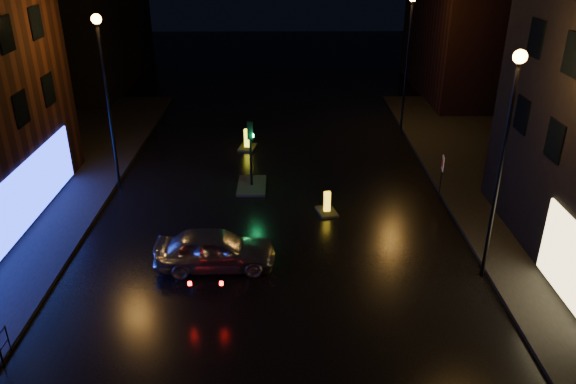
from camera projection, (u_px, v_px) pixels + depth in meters
The scene contains 9 objects.
building_far_right at pixel (478, 12), 41.96m from camera, with size 8.00×14.00×12.00m, color black.
street_lamp_lfar at pixel (105, 77), 25.70m from camera, with size 0.44×0.44×8.37m.
street_lamp_rnear at pixel (506, 135), 18.60m from camera, with size 0.44×0.44×8.37m.
street_lamp_rfar at pixel (408, 44), 33.05m from camera, with size 0.44×0.44×8.37m.
traffic_signal at pixel (252, 178), 27.92m from camera, with size 1.40×2.40×3.45m.
silver_hatchback at pixel (215, 249), 21.21m from camera, with size 1.82×4.53×1.54m, color #A0A4A8.
bollard_near at pixel (327, 208), 25.51m from camera, with size 1.05×1.34×1.04m.
bollard_far at pixel (247, 144), 32.90m from camera, with size 1.13×1.49×1.18m.
road_sign_right at pixel (442, 167), 26.43m from camera, with size 0.13×0.51×2.10m.
Camera 1 is at (0.39, -11.55, 11.83)m, focal length 35.00 mm.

